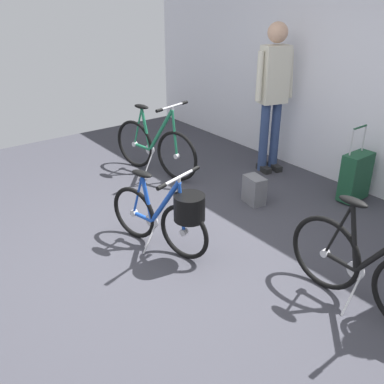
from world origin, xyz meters
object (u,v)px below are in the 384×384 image
(folding_bike_foreground, at_px, (169,214))
(display_bike_left, at_px, (367,269))
(display_bike_right, at_px, (155,147))
(visitor_browsing, at_px, (273,88))
(rolling_suitcase, at_px, (355,176))
(backpack_on_floor, at_px, (255,190))

(folding_bike_foreground, xyz_separation_m, display_bike_left, (1.47, 0.69, -0.03))
(folding_bike_foreground, distance_m, display_bike_right, 1.80)
(visitor_browsing, relative_size, rolling_suitcase, 2.15)
(backpack_on_floor, bearing_deg, folding_bike_foreground, -79.85)
(display_bike_left, bearing_deg, folding_bike_foreground, -154.88)
(display_bike_left, xyz_separation_m, backpack_on_floor, (-1.69, 0.59, -0.19))
(folding_bike_foreground, height_order, backpack_on_floor, folding_bike_foreground)
(folding_bike_foreground, height_order, rolling_suitcase, rolling_suitcase)
(visitor_browsing, bearing_deg, backpack_on_floor, -54.31)
(display_bike_left, height_order, display_bike_right, display_bike_right)
(folding_bike_foreground, relative_size, backpack_on_floor, 3.46)
(visitor_browsing, xyz_separation_m, backpack_on_floor, (0.58, -0.81, -0.89))
(folding_bike_foreground, distance_m, visitor_browsing, 2.33)
(display_bike_left, xyz_separation_m, display_bike_right, (-3.04, 0.19, 0.01))
(rolling_suitcase, bearing_deg, display_bike_left, -53.94)
(visitor_browsing, xyz_separation_m, rolling_suitcase, (1.19, 0.09, -0.75))
(display_bike_right, xyz_separation_m, backpack_on_floor, (1.35, 0.40, -0.20))
(backpack_on_floor, bearing_deg, visitor_browsing, 125.69)
(display_bike_left, distance_m, rolling_suitcase, 1.85)
(folding_bike_foreground, relative_size, visitor_browsing, 0.59)
(backpack_on_floor, bearing_deg, display_bike_right, -163.44)
(folding_bike_foreground, bearing_deg, display_bike_right, 151.02)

